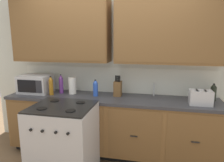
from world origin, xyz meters
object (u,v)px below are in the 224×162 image
at_px(bottle_dark, 213,92).
at_px(bottle_blue, 95,88).
at_px(stove_range, 64,141).
at_px(toaster, 201,98).
at_px(bottle_violet, 61,84).
at_px(knife_block, 118,88).
at_px(microwave, 36,84).
at_px(bottle_amber, 51,86).
at_px(paper_towel_roll, 72,86).

relative_size(bottle_dark, bottle_blue, 0.97).
xyz_separation_m(stove_range, toaster, (1.69, 0.53, 0.53)).
bearing_deg(bottle_violet, knife_block, 2.16).
distance_m(microwave, knife_block, 1.32).
distance_m(toaster, knife_block, 1.15).
distance_m(bottle_dark, bottle_blue, 1.66).
xyz_separation_m(toaster, knife_block, (-1.13, 0.20, 0.02)).
distance_m(stove_range, bottle_violet, 0.97).
bearing_deg(knife_block, bottle_amber, -170.61).
relative_size(stove_range, toaster, 3.39).
height_order(stove_range, bottle_amber, bottle_amber).
bearing_deg(toaster, bottle_violet, 175.22).
distance_m(bottle_violet, bottle_dark, 2.24).
height_order(paper_towel_roll, bottle_dark, paper_towel_roll).
bearing_deg(toaster, microwave, 177.00).
relative_size(stove_range, bottle_violet, 3.17).
distance_m(stove_range, microwave, 1.16).
distance_m(knife_block, bottle_violet, 0.90).
bearing_deg(stove_range, microwave, 139.15).
bearing_deg(bottle_violet, toaster, -4.78).
xyz_separation_m(bottle_violet, bottle_blue, (0.58, -0.05, -0.02)).
bearing_deg(paper_towel_roll, stove_range, -77.40).
relative_size(stove_range, microwave, 1.98).
height_order(stove_range, paper_towel_roll, paper_towel_roll).
distance_m(microwave, toaster, 2.45).
bearing_deg(bottle_dark, bottle_amber, -175.27).
distance_m(toaster, paper_towel_roll, 1.85).
relative_size(stove_range, knife_block, 3.06).
xyz_separation_m(toaster, bottle_amber, (-2.13, 0.04, 0.05)).
bearing_deg(knife_block, bottle_violet, -177.84).
bearing_deg(knife_block, stove_range, -127.25).
xyz_separation_m(knife_block, bottle_violet, (-0.90, -0.03, 0.03)).
height_order(microwave, bottle_blue, microwave).
height_order(bottle_violet, bottle_blue, bottle_violet).
xyz_separation_m(microwave, knife_block, (1.32, 0.08, -0.02)).
bearing_deg(bottle_amber, knife_block, 9.39).
bearing_deg(bottle_blue, bottle_amber, -172.90).
relative_size(microwave, bottle_blue, 1.92).
height_order(toaster, bottle_blue, bottle_blue).
bearing_deg(paper_towel_roll, knife_block, 2.45).
xyz_separation_m(toaster, paper_towel_roll, (-1.84, 0.17, 0.03)).
bearing_deg(bottle_dark, bottle_violet, -178.42).
bearing_deg(bottle_violet, bottle_amber, -127.86).
bearing_deg(knife_block, bottle_dark, 1.19).
relative_size(stove_range, bottle_blue, 3.81).
relative_size(toaster, paper_towel_roll, 1.08).
distance_m(microwave, bottle_blue, 0.99).
bearing_deg(bottle_dark, knife_block, -178.81).
bearing_deg(microwave, bottle_violet, 5.70).
height_order(knife_block, bottle_violet, knife_block).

